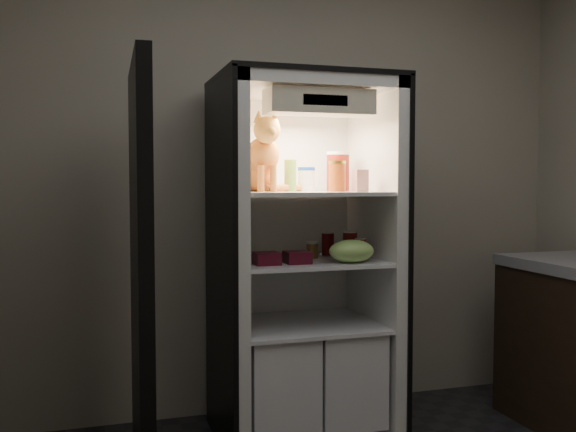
# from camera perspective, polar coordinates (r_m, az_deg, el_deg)

# --- Properties ---
(room_shell) EXTENTS (3.60, 3.60, 3.60)m
(room_shell) POSITION_cam_1_polar(r_m,az_deg,el_deg) (2.10, 13.31, 10.62)
(room_shell) COLOR white
(room_shell) RESTS_ON floor
(refrigerator) EXTENTS (0.90, 0.72, 1.88)m
(refrigerator) POSITION_cam_1_polar(r_m,az_deg,el_deg) (3.40, 1.16, -6.22)
(refrigerator) COLOR white
(refrigerator) RESTS_ON floor
(fridge_door) EXTENTS (0.08, 0.87, 1.85)m
(fridge_door) POSITION_cam_1_polar(r_m,az_deg,el_deg) (2.85, -12.93, -5.60)
(fridge_door) COLOR black
(fridge_door) RESTS_ON floor
(tabby_cat) EXTENTS (0.34, 0.39, 0.41)m
(tabby_cat) POSITION_cam_1_polar(r_m,az_deg,el_deg) (3.28, -2.48, 4.84)
(tabby_cat) COLOR #D45F1B
(tabby_cat) RESTS_ON refrigerator
(parmesan_shaker) EXTENTS (0.06, 0.06, 0.16)m
(parmesan_shaker) POSITION_cam_1_polar(r_m,az_deg,el_deg) (3.32, 0.20, 3.62)
(parmesan_shaker) COLOR #23832F
(parmesan_shaker) RESTS_ON refrigerator
(mayo_tub) EXTENTS (0.09, 0.09, 0.13)m
(mayo_tub) POSITION_cam_1_polar(r_m,az_deg,el_deg) (3.40, 1.64, 3.30)
(mayo_tub) COLOR white
(mayo_tub) RESTS_ON refrigerator
(salsa_jar) EXTENTS (0.09, 0.09, 0.16)m
(salsa_jar) POSITION_cam_1_polar(r_m,az_deg,el_deg) (3.30, 4.40, 3.56)
(salsa_jar) COLOR maroon
(salsa_jar) RESTS_ON refrigerator
(pepper_jar) EXTENTS (0.13, 0.13, 0.21)m
(pepper_jar) POSITION_cam_1_polar(r_m,az_deg,el_deg) (3.49, 4.46, 3.98)
(pepper_jar) COLOR maroon
(pepper_jar) RESTS_ON refrigerator
(cream_carton) EXTENTS (0.06, 0.06, 0.11)m
(cream_carton) POSITION_cam_1_polar(r_m,az_deg,el_deg) (3.27, 6.45, 3.14)
(cream_carton) COLOR white
(cream_carton) RESTS_ON refrigerator
(soda_can_a) EXTENTS (0.07, 0.07, 0.12)m
(soda_can_a) POSITION_cam_1_polar(r_m,az_deg,el_deg) (3.49, 3.56, -2.49)
(soda_can_a) COLOR black
(soda_can_a) RESTS_ON refrigerator
(soda_can_b) EXTENTS (0.08, 0.08, 0.14)m
(soda_can_b) POSITION_cam_1_polar(r_m,az_deg,el_deg) (3.37, 5.52, -2.57)
(soda_can_b) COLOR black
(soda_can_b) RESTS_ON refrigerator
(soda_can_c) EXTENTS (0.06, 0.06, 0.11)m
(soda_can_c) POSITION_cam_1_polar(r_m,az_deg,el_deg) (3.31, 6.46, -2.94)
(soda_can_c) COLOR black
(soda_can_c) RESTS_ON refrigerator
(condiment_jar) EXTENTS (0.06, 0.06, 0.09)m
(condiment_jar) POSITION_cam_1_polar(r_m,az_deg,el_deg) (3.36, 2.18, -3.04)
(condiment_jar) COLOR brown
(condiment_jar) RESTS_ON refrigerator
(grape_bag) EXTENTS (0.23, 0.17, 0.11)m
(grape_bag) POSITION_cam_1_polar(r_m,az_deg,el_deg) (3.19, 5.67, -3.12)
(grape_bag) COLOR #76AA4F
(grape_bag) RESTS_ON refrigerator
(berry_box_left) EXTENTS (0.12, 0.12, 0.06)m
(berry_box_left) POSITION_cam_1_polar(r_m,az_deg,el_deg) (3.10, -1.91, -3.79)
(berry_box_left) COLOR #540E23
(berry_box_left) RESTS_ON refrigerator
(berry_box_right) EXTENTS (0.12, 0.12, 0.06)m
(berry_box_right) POSITION_cam_1_polar(r_m,az_deg,el_deg) (3.14, 0.82, -3.70)
(berry_box_right) COLOR #540E23
(berry_box_right) RESTS_ON refrigerator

